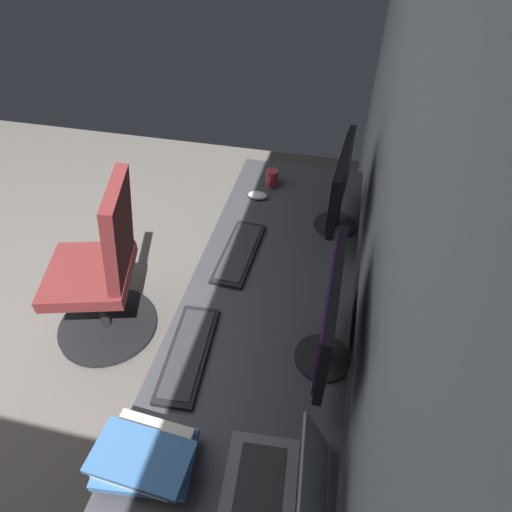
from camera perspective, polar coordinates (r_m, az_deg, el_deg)
name	(u,v)px	position (r m, az deg, el deg)	size (l,w,h in m)	color
wall_back	(405,211)	(1.33, 18.96, 5.66)	(4.59, 0.10, 2.60)	#8C939E
desk	(268,308)	(1.83, 1.54, -6.81)	(2.06, 0.68, 0.73)	#38383D
drawer_pedestal	(273,348)	(2.09, 2.24, -12.02)	(0.40, 0.51, 0.69)	#38383D
monitor_primary	(340,185)	(2.00, 11.00, 9.10)	(0.49, 0.20, 0.40)	black
monitor_secondary	(329,316)	(1.42, 9.56, -7.76)	(0.49, 0.20, 0.42)	black
laptop_leftmost	(280,489)	(1.36, 3.18, -28.23)	(0.34, 0.32, 0.20)	#595B60
keyboard_main	(239,253)	(1.95, -2.23, 0.46)	(0.43, 0.16, 0.02)	black
keyboard_spare	(188,353)	(1.61, -8.92, -12.51)	(0.43, 0.17, 0.02)	black
mouse_main	(258,195)	(2.28, 0.22, 7.97)	(0.06, 0.10, 0.03)	silver
book_stack_near	(145,458)	(1.41, -14.38, -24.28)	(0.23, 0.29, 0.10)	gold
coffee_mug	(272,178)	(2.36, 2.07, 10.19)	(0.11, 0.07, 0.09)	#A53338
office_chair	(104,275)	(2.38, -19.35, -2.33)	(0.56, 0.60, 0.97)	maroon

